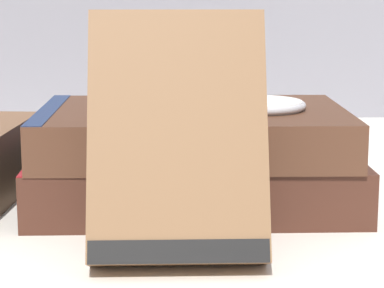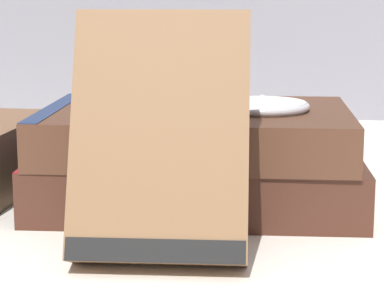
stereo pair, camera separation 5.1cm
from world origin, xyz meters
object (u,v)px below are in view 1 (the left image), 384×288
Objects in this scene: book_flat_top at (185,131)px; book_leaning_front at (178,147)px; pocket_watch at (260,105)px; book_flat_bottom at (187,178)px.

book_leaning_front is at bearing -92.82° from book_flat_top.
pocket_watch is at bearing 62.37° from book_leaning_front.
pocket_watch is at bearing -6.33° from book_flat_bottom.
book_leaning_front is (-0.01, -0.11, 0.04)m from book_flat_bottom.
pocket_watch is (0.05, -0.01, 0.05)m from book_flat_bottom.
pocket_watch is at bearing -3.24° from book_flat_top.
book_flat_bottom is 0.12m from book_leaning_front.
book_flat_bottom is 3.36× the size of pocket_watch.
book_flat_bottom is 0.07m from pocket_watch.
book_flat_top is at bearing 86.65° from book_leaning_front.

